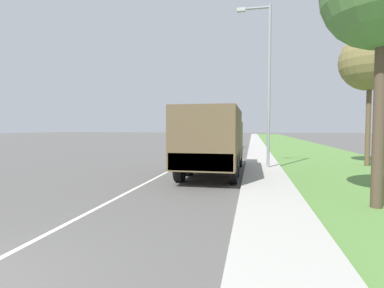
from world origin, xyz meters
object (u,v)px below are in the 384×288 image
(military_truck, at_px, (214,138))
(car_second_ahead, at_px, (229,140))
(car_nearest_ahead, at_px, (225,146))
(lamp_post, at_px, (265,73))

(military_truck, distance_m, car_second_ahead, 18.59)
(military_truck, xyz_separation_m, car_nearest_ahead, (-0.43, 10.20, -0.97))
(military_truck, xyz_separation_m, lamp_post, (2.32, 2.00, 3.21))
(car_second_ahead, height_order, lamp_post, lamp_post)
(car_nearest_ahead, relative_size, car_second_ahead, 0.92)
(military_truck, relative_size, car_nearest_ahead, 1.77)
(military_truck, relative_size, lamp_post, 0.94)
(military_truck, xyz_separation_m, car_second_ahead, (-0.68, 18.56, -0.85))
(car_second_ahead, distance_m, lamp_post, 17.31)
(car_nearest_ahead, xyz_separation_m, car_second_ahead, (-0.25, 8.36, 0.12))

